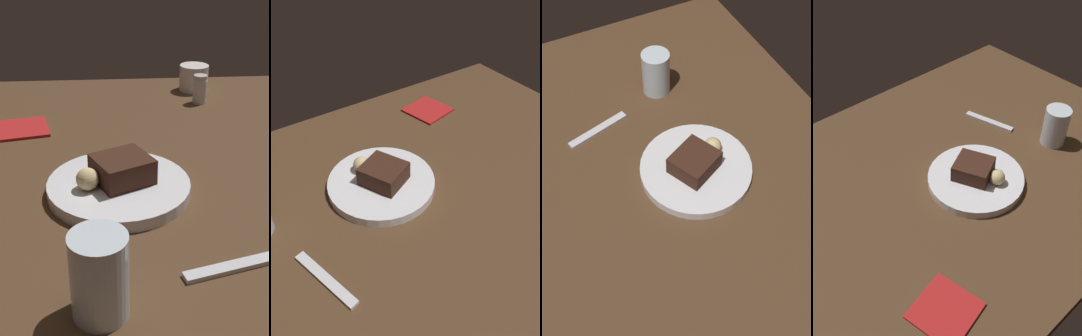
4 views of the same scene
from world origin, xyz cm
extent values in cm
cube|color=#4C331E|center=(0.00, 0.00, 1.50)|extent=(120.00, 84.00, 3.00)
cylinder|color=silver|center=(3.58, -6.61, 4.05)|extent=(23.63, 23.63, 2.09)
cube|color=#381E14|center=(3.24, -5.98, 7.22)|extent=(10.93, 11.29, 4.26)
sphere|color=#DBC184|center=(5.63, -11.63, 6.92)|extent=(3.65, 3.65, 3.65)
cylinder|color=silver|center=(30.33, -9.84, 8.34)|extent=(6.68, 6.68, 10.68)
cube|color=silver|center=(23.83, 7.91, 3.35)|extent=(5.57, 14.96, 0.70)
camera|label=1|loc=(70.14, -8.89, 42.74)|focal=49.72mm
camera|label=2|loc=(31.27, 43.22, 57.28)|focal=37.44mm
camera|label=3|loc=(-46.90, 22.94, 81.99)|focal=49.26mm
camera|label=4|loc=(-46.50, -51.59, 71.88)|focal=41.37mm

